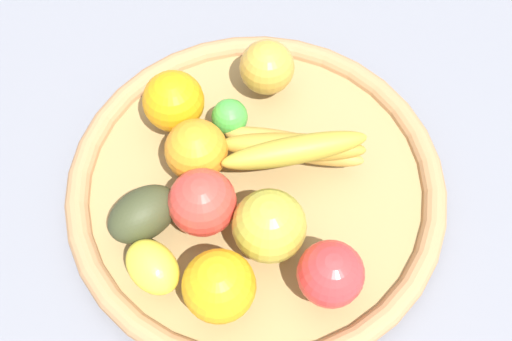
% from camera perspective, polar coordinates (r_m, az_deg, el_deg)
% --- Properties ---
extents(ground_plane, '(2.40, 2.40, 0.00)m').
position_cam_1_polar(ground_plane, '(0.76, 0.00, -2.03)').
color(ground_plane, slate).
rests_on(ground_plane, ground).
extents(basket, '(0.43, 0.43, 0.04)m').
position_cam_1_polar(basket, '(0.75, 0.00, -1.44)').
color(basket, '#977B4B').
rests_on(basket, ground_plane).
extents(apple_2, '(0.09, 0.09, 0.08)m').
position_cam_1_polar(apple_2, '(0.66, 1.17, -4.88)').
color(apple_2, '#A69E33').
rests_on(apple_2, basket).
extents(orange_0, '(0.10, 0.10, 0.07)m').
position_cam_1_polar(orange_0, '(0.75, -7.23, 6.04)').
color(orange_0, orange).
rests_on(orange_0, basket).
extents(banana_bunch, '(0.10, 0.17, 0.06)m').
position_cam_1_polar(banana_bunch, '(0.72, 3.31, 1.99)').
color(banana_bunch, '#B78D3B').
rests_on(banana_bunch, basket).
extents(apple_3, '(0.09, 0.09, 0.07)m').
position_cam_1_polar(apple_3, '(0.78, 0.96, 9.02)').
color(apple_3, gold).
rests_on(apple_3, basket).
extents(lime_0, '(0.05, 0.05, 0.04)m').
position_cam_1_polar(lime_0, '(0.75, -2.32, 4.71)').
color(lime_0, green).
rests_on(lime_0, basket).
extents(orange_1, '(0.10, 0.10, 0.07)m').
position_cam_1_polar(orange_1, '(0.64, -3.35, -10.03)').
color(orange_1, orange).
rests_on(orange_1, basket).
extents(orange_2, '(0.10, 0.10, 0.07)m').
position_cam_1_polar(orange_2, '(0.71, -5.19, 1.94)').
color(orange_2, orange).
rests_on(orange_2, basket).
extents(lemon_0, '(0.08, 0.08, 0.05)m').
position_cam_1_polar(lemon_0, '(0.67, -9.03, -8.33)').
color(lemon_0, yellow).
rests_on(lemon_0, basket).
extents(avocado, '(0.10, 0.09, 0.05)m').
position_cam_1_polar(avocado, '(0.69, -9.84, -3.77)').
color(avocado, '#363C21').
rests_on(avocado, basket).
extents(apple_1, '(0.09, 0.09, 0.07)m').
position_cam_1_polar(apple_1, '(0.65, 6.54, -8.97)').
color(apple_1, red).
rests_on(apple_1, basket).
extents(apple_0, '(0.09, 0.09, 0.07)m').
position_cam_1_polar(apple_0, '(0.68, -4.71, -2.80)').
color(apple_0, red).
rests_on(apple_0, basket).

